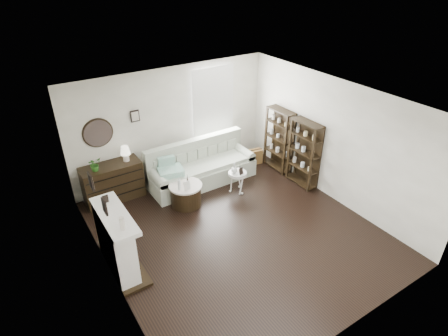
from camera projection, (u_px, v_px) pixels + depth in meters
room at (200, 108)px, 9.06m from camera, size 5.50×5.50×5.50m
fireplace at (117, 244)px, 6.41m from camera, size 0.50×1.40×1.84m
shelf_unit_far at (279, 140)px, 9.37m from camera, size 0.30×0.80×1.60m
shelf_unit_near at (304, 154)px, 8.72m from camera, size 0.30×0.80×1.60m
sofa at (201, 168)px, 9.06m from camera, size 2.59×0.90×1.01m
quilt at (171, 171)px, 8.44m from camera, size 0.63×0.55×0.14m
suitcase at (251, 157)px, 9.85m from camera, size 0.61×0.30×0.39m
dresser at (113, 182)px, 8.34m from camera, size 1.29×0.55×0.86m
table_lamp at (126, 154)px, 8.22m from camera, size 0.27×0.27×0.35m
potted_plant at (95, 164)px, 7.86m from camera, size 0.33×0.31×0.29m
drum_table at (186, 194)px, 8.23m from camera, size 0.73×0.73×0.51m
pedestal_table at (237, 174)px, 8.56m from camera, size 0.43×0.43×0.52m
eiffel_drum at (187, 179)px, 8.13m from camera, size 0.13×0.13×0.19m
bottle_drum at (179, 184)px, 7.89m from camera, size 0.06×0.06×0.28m
card_frame_drum at (187, 186)px, 7.90m from camera, size 0.15×0.06×0.19m
eiffel_ped at (240, 168)px, 8.56m from camera, size 0.11×0.11×0.16m
flask_ped at (234, 168)px, 8.45m from camera, size 0.14×0.14×0.26m
card_frame_ped at (241, 171)px, 8.42m from camera, size 0.13×0.08×0.16m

